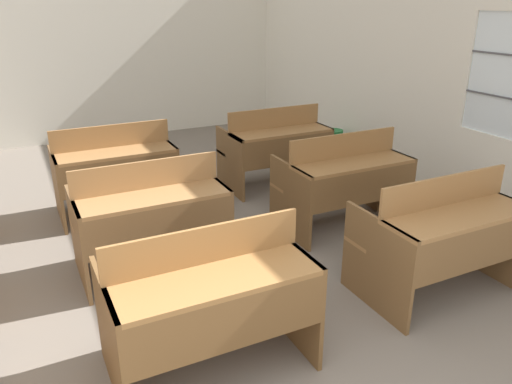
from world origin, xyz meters
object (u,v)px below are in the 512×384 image
object	(u,v)px
bench_front_center	(209,299)
bench_third_right	(276,146)
bench_second_right	(344,180)
bench_front_right	(442,235)
bench_third_center	(115,169)
wastepaper_bin	(333,144)
bench_second_center	(151,216)

from	to	relation	value
bench_front_center	bench_third_right	xyz separation A→B (m)	(1.80, 2.54, 0.00)
bench_front_center	bench_second_right	bearing A→B (deg)	34.87
bench_front_center	bench_front_right	size ratio (longest dim) A/B	1.00
bench_front_center	bench_front_right	world-z (taller)	same
bench_third_center	wastepaper_bin	size ratio (longest dim) A/B	2.90
bench_front_right	bench_front_center	bearing A→B (deg)	-179.17
bench_second_right	bench_front_center	bearing A→B (deg)	-145.13
bench_front_right	bench_second_center	world-z (taller)	same
bench_front_right	wastepaper_bin	world-z (taller)	bench_front_right
bench_front_right	bench_second_right	size ratio (longest dim) A/B	1.00
wastepaper_bin	bench_third_right	bearing A→B (deg)	-154.48
bench_front_center	bench_third_right	world-z (taller)	same
bench_third_center	bench_second_center	bearing A→B (deg)	-89.35
bench_front_right	bench_second_right	bearing A→B (deg)	88.18
wastepaper_bin	bench_front_center	bearing A→B (deg)	-133.90
bench_front_center	bench_third_right	bearing A→B (deg)	54.71
bench_third_center	wastepaper_bin	bearing A→B (deg)	10.64
bench_second_center	wastepaper_bin	xyz separation A→B (m)	(2.98, 1.83, -0.27)
bench_third_center	bench_third_right	bearing A→B (deg)	-0.28
bench_front_center	wastepaper_bin	bearing A→B (deg)	46.10
bench_second_center	bench_third_center	xyz separation A→B (m)	(-0.01, 1.27, 0.00)
bench_front_center	wastepaper_bin	distance (m)	4.32
bench_front_right	bench_third_right	xyz separation A→B (m)	(0.00, 2.51, 0.00)
bench_front_center	bench_third_center	world-z (taller)	same
bench_second_center	bench_second_right	world-z (taller)	same
bench_front_center	bench_second_center	xyz separation A→B (m)	(0.01, 1.28, 0.00)
bench_second_center	bench_second_right	bearing A→B (deg)	-0.02
bench_second_center	bench_front_center	bearing A→B (deg)	-90.62
bench_front_center	bench_second_center	world-z (taller)	same
bench_front_right	bench_third_center	bearing A→B (deg)	125.43
bench_front_center	bench_second_right	xyz separation A→B (m)	(1.83, 1.28, 0.00)
bench_front_center	bench_second_center	bearing A→B (deg)	89.38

